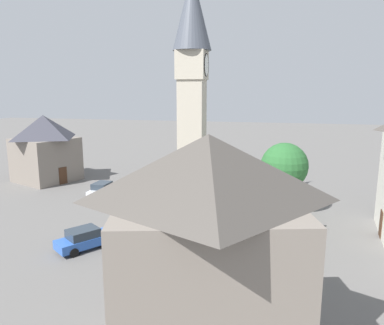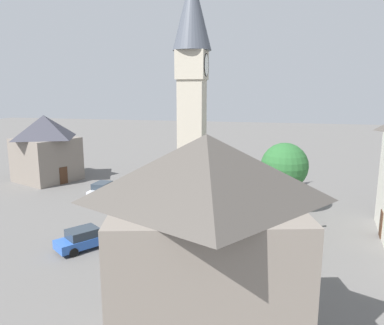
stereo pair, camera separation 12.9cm
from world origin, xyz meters
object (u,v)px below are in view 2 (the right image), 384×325
car_silver_kerb (84,238)px  building_shop_left (206,253)px  clock_tower (192,77)px  pedestrian (250,199)px  lamp_post (298,200)px  car_blue_kerb (278,241)px  car_white_side (103,189)px  building_terrace_right (46,147)px  road_sign (162,183)px  tree (284,166)px  car_red_corner (241,190)px

car_silver_kerb → building_shop_left: 14.69m
clock_tower → building_shop_left: size_ratio=2.19×
pedestrian → lamp_post: 7.70m
car_blue_kerb → building_shop_left: (-11.81, 2.94, 4.19)m
car_white_side → car_silver_kerb: bearing=-158.9°
building_terrace_right → road_sign: size_ratio=3.13×
clock_tower → car_silver_kerb: size_ratio=4.90×
car_silver_kerb → tree: bearing=-50.9°
building_shop_left → car_red_corner: bearing=2.3°
car_white_side → pedestrian: size_ratio=2.48×
pedestrian → car_red_corner: bearing=17.8°
pedestrian → car_silver_kerb: bearing=136.7°
car_white_side → building_terrace_right: 11.72m
building_shop_left → car_silver_kerb: bearing=49.6°
pedestrian → lamp_post: bearing=-146.6°
building_shop_left → road_sign: 23.36m
car_red_corner → tree: size_ratio=0.66×
clock_tower → car_silver_kerb: (-9.21, 5.86, -11.69)m
tree → lamp_post: bearing=-170.2°
car_blue_kerb → car_white_side: (10.00, 18.55, 0.00)m
car_blue_kerb → tree: bearing=-2.6°
car_red_corner → lamp_post: (-10.11, -5.35, 2.32)m
car_silver_kerb → road_sign: 12.51m
building_terrace_right → clock_tower: bearing=-111.9°
building_shop_left → lamp_post: size_ratio=2.14×
clock_tower → car_red_corner: bearing=-31.2°
car_red_corner → building_terrace_right: 25.01m
clock_tower → car_red_corner: size_ratio=4.85×
clock_tower → pedestrian: bearing=-64.3°
building_terrace_right → car_red_corner: bearing=-94.6°
car_white_side → car_red_corner: bearing=-78.7°
clock_tower → pedestrian: (2.47, -5.13, -11.44)m
tree → car_blue_kerb: bearing=177.4°
car_white_side → tree: 19.34m
pedestrian → tree: (-0.26, -3.06, 3.44)m
car_red_corner → road_sign: bearing=112.9°
car_silver_kerb → tree: (11.42, -14.05, 3.68)m
pedestrian → building_shop_left: bearing=179.3°
car_blue_kerb → pedestrian: (9.00, 2.67, 0.25)m
clock_tower → car_blue_kerb: size_ratio=4.92×
clock_tower → building_terrace_right: (8.37, 20.82, -8.22)m
clock_tower → lamp_post: size_ratio=4.68×
car_white_side → building_shop_left: 27.15m
tree → building_shop_left: (-20.55, 3.33, 0.51)m
clock_tower → car_blue_kerb: clock_tower is taller
car_white_side → clock_tower: bearing=-107.9°
car_red_corner → road_sign: (-3.29, 7.78, 1.14)m
car_white_side → building_terrace_right: bearing=64.0°
car_silver_kerb → tree: size_ratio=0.65×
car_silver_kerb → building_terrace_right: 23.34m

